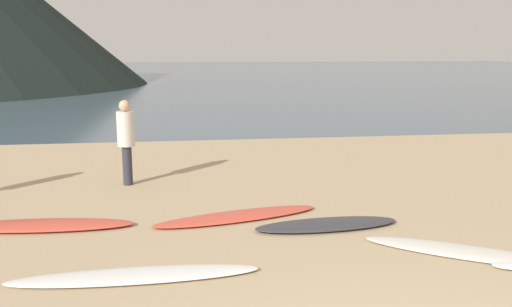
% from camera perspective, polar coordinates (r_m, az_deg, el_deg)
% --- Properties ---
extents(ground_plane, '(120.00, 120.00, 0.20)m').
position_cam_1_polar(ground_plane, '(13.05, -0.53, 0.01)').
color(ground_plane, tan).
rests_on(ground_plane, ground).
extents(ocean_water, '(140.00, 100.00, 0.01)m').
position_cam_1_polar(ocean_water, '(64.29, -6.79, 8.84)').
color(ocean_water, '#475B6B').
rests_on(ocean_water, ground).
extents(surfboard_2, '(2.55, 0.73, 0.09)m').
position_cam_1_polar(surfboard_2, '(7.88, -22.20, -7.19)').
color(surfboard_2, '#D84C38').
rests_on(surfboard_2, ground).
extents(surfboard_3, '(2.69, 0.47, 0.07)m').
position_cam_1_polar(surfboard_3, '(5.93, -12.98, -12.74)').
color(surfboard_3, white).
rests_on(surfboard_3, ground).
extents(surfboard_4, '(2.55, 1.12, 0.07)m').
position_cam_1_polar(surfboard_4, '(7.72, -2.06, -6.78)').
color(surfboard_4, '#D84C38').
rests_on(surfboard_4, ground).
extents(surfboard_5, '(2.07, 0.70, 0.09)m').
position_cam_1_polar(surfboard_5, '(7.40, 7.66, -7.60)').
color(surfboard_5, '#333338').
rests_on(surfboard_5, ground).
extents(surfboard_6, '(2.38, 1.76, 0.06)m').
position_cam_1_polar(surfboard_6, '(6.89, 22.14, -9.90)').
color(surfboard_6, silver).
rests_on(surfboard_6, ground).
extents(person_2, '(0.31, 0.31, 1.54)m').
position_cam_1_polar(person_2, '(9.73, -13.87, 1.92)').
color(person_2, '#2D2D38').
rests_on(person_2, ground).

